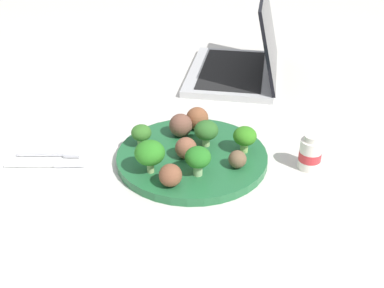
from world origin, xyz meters
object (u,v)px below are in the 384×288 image
Objects in this scene: meatball_center at (170,175)px; yogurt_bottle at (310,154)px; meatball_front_right at (186,148)px; meatball_far_rim at (197,118)px; meatball_mid_right at (237,159)px; knife at (49,164)px; laptop at (243,62)px; broccoli_floret_front_left at (206,131)px; plate at (192,157)px; meatball_back_right at (181,125)px; broccoli_floret_near_rim at (150,153)px; broccoli_floret_mid_right at (245,137)px; fork at (53,154)px; broccoli_floret_mid_left at (141,134)px; broccoli_floret_far_rim at (199,158)px; napkin at (47,161)px.

meatball_center is 0.58× the size of yogurt_bottle.
meatball_front_right is 0.87× the size of meatball_far_rim.
meatball_far_rim is 1.42× the size of meatball_mid_right.
laptop is (0.45, 0.37, 0.03)m from knife.
meatball_front_right is at bearing -140.06° from broccoli_floret_front_left.
plate is at bearing -104.32° from meatball_far_rim.
meatball_back_right is at bearing -146.66° from meatball_far_rim.
meatball_mid_right is at bearing -27.64° from meatball_front_right.
broccoli_floret_near_rim is 0.29m from yogurt_bottle.
broccoli_floret_mid_right reaches higher than meatball_center.
broccoli_floret_mid_right is at bearing 2.25° from meatball_front_right.
plate is 0.10m from meatball_mid_right.
broccoli_floret_near_rim reaches higher than broccoli_floret_front_left.
fork is at bearing 84.19° from knife.
yogurt_bottle reaches higher than meatball_front_right.
broccoli_floret_front_left reaches higher than fork.
fork is at bearing 174.90° from broccoli_floret_front_left.
meatball_mid_right is at bearing -178.72° from yogurt_bottle.
broccoli_floret_mid_right is 1.58× the size of meatball_mid_right.
meatball_front_right is 0.25m from fork.
laptop is (0.16, 0.29, 0.00)m from meatball_far_rim.
broccoli_floret_mid_left is at bearing 149.06° from meatball_mid_right.
broccoli_floret_near_rim is at bearing 179.38° from yogurt_bottle.
broccoli_floret_near_rim is at bearing -83.58° from broccoli_floret_mid_left.
broccoli_floret_far_rim is 1.35× the size of meatball_front_right.
broccoli_floret_front_left is at bearing 34.14° from broccoli_floret_near_rim.
meatball_mid_right reaches higher than napkin.
laptop is (0.16, 0.36, -0.01)m from broccoli_floret_front_left.
broccoli_floret_mid_right is 1.30× the size of meatball_center.
broccoli_floret_front_left reaches higher than plate.
plate is 7.16× the size of meatball_center.
plate reaches higher than napkin.
meatball_center is at bearing -116.25° from laptop.
broccoli_floret_front_left is 1.30× the size of meatball_front_right.
meatball_front_right is at bearing -34.34° from broccoli_floret_mid_left.
broccoli_floret_far_rim reaches higher than meatball_back_right.
broccoli_floret_near_rim reaches higher than meatball_far_rim.
meatball_far_rim is at bearing 82.63° from broccoli_floret_far_rim.
meatball_back_right is 0.26m from napkin.
plate is 7.06× the size of meatball_front_right.
broccoli_floret_mid_right is 0.18m from broccoli_floret_near_rim.
meatball_far_rim is at bearing 8.81° from fork.
broccoli_floret_far_rim is 0.49m from laptop.
broccoli_floret_near_rim is at bearing 177.70° from meatball_mid_right.
plate is 2.31× the size of fork.
meatball_mid_right is (0.15, -0.01, -0.02)m from broccoli_floret_near_rim.
fork is (-0.26, 0.12, -0.04)m from broccoli_floret_far_rim.
meatball_back_right is at bearing 99.93° from plate.
meatball_back_right is 0.17m from meatball_center.
meatball_front_right reaches higher than knife.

